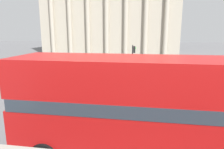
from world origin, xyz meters
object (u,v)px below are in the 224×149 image
traffic_light_mid (133,57)px  pedestrian_red (137,80)px  plaza_building_left (111,2)px  double_decker_bus (159,106)px  traffic_light_near (139,75)px  pedestrian_blue (126,75)px  pedestrian_black (38,89)px  car_maroon (178,74)px

traffic_light_mid → pedestrian_red: (0.63, -4.66, -1.34)m
plaza_building_left → pedestrian_red: size_ratio=17.58×
double_decker_bus → traffic_light_near: 5.29m
plaza_building_left → pedestrian_blue: 30.88m
traffic_light_near → pedestrian_blue: traffic_light_near is taller
double_decker_bus → traffic_light_near: bearing=106.1°
double_decker_bus → pedestrian_black: 9.52m
plaza_building_left → pedestrian_blue: bearing=-77.8°
traffic_light_mid → double_decker_bus: bearing=-83.1°
double_decker_bus → plaza_building_left: size_ratio=0.36×
traffic_light_near → car_maroon: 9.23m
pedestrian_blue → plaza_building_left: bearing=54.5°
double_decker_bus → car_maroon: 13.90m
traffic_light_near → pedestrian_black: size_ratio=1.98×
pedestrian_black → pedestrian_red: (6.72, 3.94, -0.02)m
traffic_light_near → traffic_light_mid: traffic_light_mid is taller
pedestrian_black → traffic_light_near: bearing=-26.4°
traffic_light_near → traffic_light_mid: (-0.84, 8.74, 0.07)m
plaza_building_left → car_maroon: size_ratio=7.11×
pedestrian_black → pedestrian_blue: (5.68, 5.46, 0.05)m
plaza_building_left → car_maroon: (11.17, -25.75, -10.73)m
car_maroon → pedestrian_red: pedestrian_red is taller
traffic_light_mid → car_maroon: size_ratio=0.84×
car_maroon → pedestrian_red: (-3.99, -4.20, 0.28)m
traffic_light_mid → pedestrian_blue: traffic_light_mid is taller
traffic_light_mid → pedestrian_red: bearing=-82.3°
pedestrian_blue → double_decker_bus: bearing=-126.8°
pedestrian_black → pedestrian_red: 7.79m
plaza_building_left → pedestrian_black: 35.46m
plaza_building_left → pedestrian_black: plaza_building_left is taller
pedestrian_red → pedestrian_blue: (-1.04, 1.52, 0.07)m
traffic_light_mid → pedestrian_red: size_ratio=2.08×
traffic_light_mid → car_maroon: bearing=-5.7°
car_maroon → double_decker_bus: bearing=-42.7°
traffic_light_mid → pedestrian_blue: bearing=-97.5°
traffic_light_mid → pedestrian_black: 10.62m
pedestrian_blue → pedestrian_red: bearing=-103.4°
double_decker_bus → car_maroon: (2.93, 13.49, -1.54)m
double_decker_bus → traffic_light_near: double_decker_bus is taller
double_decker_bus → pedestrian_red: bearing=103.4°
pedestrian_black → pedestrian_blue: bearing=18.7°
pedestrian_blue → traffic_light_near: bearing=-125.2°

